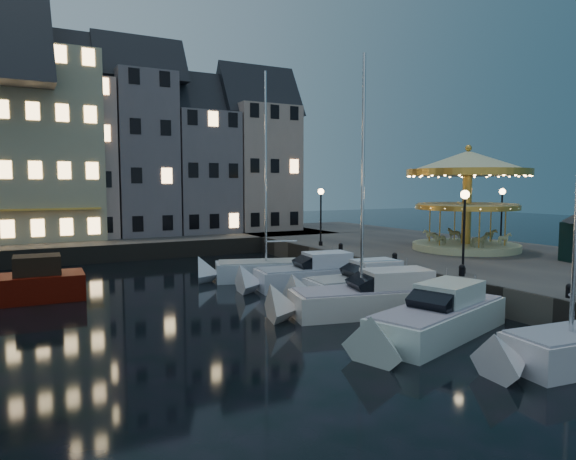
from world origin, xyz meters
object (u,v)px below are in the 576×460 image
motorboat_d (356,287)px  streetlamp_d (502,209)px  bollard_c (395,257)px  motorboat_b (434,321)px  red_fishing_boat (8,289)px  motorboat_f (269,271)px  motorboat_a (569,351)px  bollard_a (570,290)px  streetlamp_c (321,208)px  streetlamp_b (464,219)px  bollard_b (462,270)px  motorboat_e (307,277)px  motorboat_c (369,299)px  carousel (468,181)px  bollard_d (341,247)px

motorboat_d → streetlamp_d: bearing=16.2°
bollard_c → motorboat_b: motorboat_b is taller
motorboat_d → red_fishing_boat: 17.08m
motorboat_f → red_fishing_boat: (-13.87, 0.59, 0.17)m
motorboat_b → motorboat_f: (-0.25, 13.55, -0.11)m
motorboat_a → bollard_a: bearing=33.4°
streetlamp_c → motorboat_b: 19.07m
bollard_c → motorboat_b: 10.37m
streetlamp_b → bollard_a: size_ratio=7.32×
motorboat_a → red_fishing_boat: (-15.58, 18.49, 0.16)m
streetlamp_c → motorboat_f: (-6.29, -4.22, -3.49)m
bollard_b → motorboat_e: bearing=126.6°
streetlamp_b → red_fishing_boat: (-20.16, 9.87, -3.32)m
streetlamp_d → motorboat_e: bearing=-176.8°
motorboat_c → bollard_a: bearing=-46.9°
carousel → motorboat_f: bearing=169.2°
streetlamp_b → streetlamp_c: bearing=90.0°
bollard_c → carousel: size_ratio=0.07×
motorboat_d → motorboat_e: 3.80m
streetlamp_d → streetlamp_b: bearing=-148.2°
motorboat_d → carousel: (12.25, 4.35, 5.35)m
motorboat_b → motorboat_f: bearing=91.0°
bollard_a → red_fishing_boat: bearing=141.0°
carousel → motorboat_e: bearing=-177.4°
motorboat_a → red_fishing_boat: 24.18m
bollard_d → red_fishing_boat: (-19.56, -0.13, -0.91)m
motorboat_e → motorboat_f: bearing=104.3°
streetlamp_b → streetlamp_c: same height
bollard_d → bollard_c: bearing=-90.0°
carousel → streetlamp_c: bearing=137.3°
bollard_c → motorboat_d: (-4.25, -2.19, -0.96)m
red_fishing_boat → motorboat_c: bearing=-35.5°
motorboat_c → motorboat_e: (0.52, 6.30, -0.04)m
motorboat_e → carousel: 13.95m
streetlamp_b → bollard_c: bearing=97.6°
bollard_a → motorboat_a: motorboat_a is taller
bollard_b → motorboat_b: 6.69m
bollard_c → red_fishing_boat: red_fishing_boat is taller
streetlamp_c → bollard_b: bearing=-92.5°
bollard_a → motorboat_c: motorboat_c is taller
bollard_d → carousel: carousel is taller
streetlamp_c → bollard_a: 19.66m
motorboat_e → carousel: size_ratio=0.94×
streetlamp_c → streetlamp_d: same height
bollard_c → motorboat_c: (-5.39, -4.73, -0.92)m
carousel → red_fishing_boat: bearing=173.4°
streetlamp_d → red_fishing_boat: red_fishing_boat is taller
bollard_a → bollard_d: size_ratio=1.00×
red_fishing_boat → carousel: carousel is taller
bollard_b → carousel: carousel is taller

